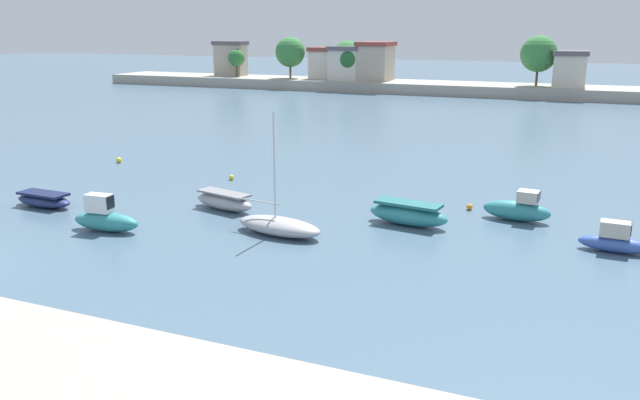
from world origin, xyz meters
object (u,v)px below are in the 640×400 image
Objects in this scene: moored_boat_2 at (105,218)px; mooring_buoy_2 at (119,160)px; moored_boat_4 at (279,226)px; mooring_buoy_0 at (231,177)px; moored_boat_1 at (44,200)px; moored_boat_6 at (518,209)px; mooring_buoy_1 at (469,207)px; moored_boat_7 at (616,241)px; moored_boat_3 at (224,201)px; moored_boat_5 at (408,214)px.

moored_boat_2 is 8.79× the size of mooring_buoy_2.
mooring_buoy_0 is at bearing 139.20° from moored_boat_4.
moored_boat_6 is (26.18, 7.91, 0.24)m from moored_boat_1.
moored_boat_1 is 12.82m from mooring_buoy_2.
mooring_buoy_1 is (16.68, -1.29, 0.00)m from mooring_buoy_0.
moored_boat_4 is 1.85× the size of moored_boat_7.
mooring_buoy_0 is at bearing 58.85° from moored_boat_1.
moored_boat_7 is (31.01, 4.38, 0.14)m from moored_boat_1.
moored_boat_2 reaches higher than moored_boat_3.
moored_boat_2 is (6.58, -2.32, 0.26)m from moored_boat_1.
moored_boat_4 is 14.38× the size of mooring_buoy_2.
moored_boat_3 is 7.58m from mooring_buoy_0.
moored_boat_4 is at bearing 4.26° from moored_boat_1.
moored_boat_2 is at bearing -145.68° from moored_boat_5.
moored_boat_6 reaches higher than mooring_buoy_0.
moored_boat_6 reaches higher than moored_boat_3.
moored_boat_5 is (10.67, 1.22, 0.10)m from moored_boat_3.
moored_boat_3 is at bearing 21.31° from moored_boat_1.
moored_boat_4 is 17.56× the size of mooring_buoy_0.
moored_boat_2 is at bearing -107.70° from moored_boat_3.
moored_boat_4 reaches higher than moored_boat_2.
moored_boat_6 is at bearing 37.83° from moored_boat_5.
mooring_buoy_1 is (13.22, 5.43, -0.32)m from moored_boat_3.
moored_boat_1 is 15.21m from moored_boat_4.
mooring_buoy_2 reaches higher than mooring_buoy_1.
mooring_buoy_2 is at bearing 177.45° from moored_boat_6.
moored_boat_1 is 8.96× the size of mooring_buoy_2.
moored_boat_7 is 7.77× the size of mooring_buoy_2.
moored_boat_5 is at bearing -121.18° from mooring_buoy_1.
mooring_buoy_2 is at bearing 171.87° from moored_boat_5.
moored_boat_2 reaches higher than moored_boat_1.
moored_boat_1 is 1.05× the size of moored_boat_6.
mooring_buoy_1 is (23.39, 9.03, -0.23)m from moored_boat_1.
moored_boat_1 reaches higher than mooring_buoy_1.
moored_boat_7 is 25.03m from mooring_buoy_0.
mooring_buoy_1 is at bearing -6.11° from mooring_buoy_2.
moored_boat_4 reaches higher than moored_boat_6.
moored_boat_3 is 1.29× the size of moored_boat_7.
moored_boat_2 is 15.94m from moored_boat_5.
moored_boat_2 reaches higher than mooring_buoy_2.
moored_boat_3 reaches higher than mooring_buoy_1.
moored_boat_2 is 18.10m from mooring_buoy_2.
moored_boat_7 is at bearing -31.16° from moored_boat_6.
moored_boat_5 is 12.68× the size of mooring_buoy_1.
moored_boat_6 is 1.09× the size of moored_boat_7.
moored_boat_6 is at bearing -7.05° from mooring_buoy_0.
mooring_buoy_0 is 11.31m from mooring_buoy_2.
moored_boat_3 is at bearing 53.78° from moored_boat_2.
mooring_buoy_1 is (-2.80, 1.12, -0.48)m from moored_boat_6.
moored_boat_5 is 1.23× the size of moored_boat_6.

